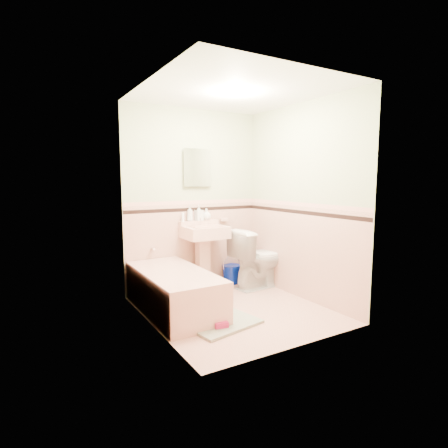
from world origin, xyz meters
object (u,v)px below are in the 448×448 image
soap_bottle_left (190,213)px  bucket (231,274)px  soap_bottle_mid (199,213)px  soap_bottle_right (206,214)px  sink (205,259)px  shoe (221,325)px  medicine_cabinet (197,168)px  toilet (259,258)px  bathtub (174,292)px

soap_bottle_left → bucket: bearing=-6.1°
soap_bottle_mid → soap_bottle_right: soap_bottle_mid is taller
soap_bottle_left → soap_bottle_mid: bearing=0.0°
sink → soap_bottle_left: bearing=126.7°
soap_bottle_right → bucket: (0.38, -0.07, -0.91)m
soap_bottle_left → shoe: soap_bottle_left is taller
medicine_cabinet → bucket: (0.50, -0.10, -1.56)m
soap_bottle_mid → toilet: bearing=-30.7°
toilet → bathtub: bearing=96.2°
soap_bottle_right → toilet: bearing=-35.3°
toilet → medicine_cabinet: bearing=53.0°
bucket → shoe: 1.71m
sink → shoe: size_ratio=6.40×
bucket → shoe: bucket is taller
soap_bottle_mid → shoe: size_ratio=1.55×
bathtub → medicine_cabinet: 1.78m
shoe → medicine_cabinet: bearing=82.1°
bathtub → shoe: 0.80m
soap_bottle_right → shoe: size_ratio=1.17×
toilet → soap_bottle_left: bearing=58.7°
soap_bottle_left → toilet: bearing=-26.5°
medicine_cabinet → soap_bottle_right: bearing=-13.8°
bathtub → shoe: bearing=-75.3°
medicine_cabinet → toilet: medicine_cabinet is taller
bucket → soap_bottle_right: bearing=169.9°
soap_bottle_mid → shoe: 1.85m
soap_bottle_left → bucket: soap_bottle_left is taller
medicine_cabinet → bucket: size_ratio=1.60×
soap_bottle_left → toilet: soap_bottle_left is taller
medicine_cabinet → soap_bottle_mid: bearing=-81.4°
soap_bottle_right → bucket: size_ratio=0.60×
bathtub → bucket: bathtub is taller
soap_bottle_left → shoe: (-0.35, -1.47, -1.01)m
bathtub → bucket: size_ratio=5.44×
soap_bottle_right → toilet: (0.62, -0.44, -0.62)m
bathtub → soap_bottle_right: bearing=41.5°
soap_bottle_right → shoe: soap_bottle_right is taller
soap_bottle_left → toilet: size_ratio=0.25×
soap_bottle_right → bathtub: bearing=-138.5°
soap_bottle_mid → shoe: bearing=-108.2°
soap_bottle_mid → bathtub: bearing=-134.0°
bathtub → sink: bearing=37.9°
medicine_cabinet → shoe: medicine_cabinet is taller
soap_bottle_left → soap_bottle_mid: 0.14m
bathtub → toilet: size_ratio=1.77×
bucket → sink: bearing=-167.4°
soap_bottle_mid → soap_bottle_right: (0.12, 0.00, -0.03)m
medicine_cabinet → soap_bottle_right: (0.12, -0.03, -0.65)m
sink → soap_bottle_left: (-0.13, 0.18, 0.62)m
medicine_cabinet → toilet: size_ratio=0.52×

